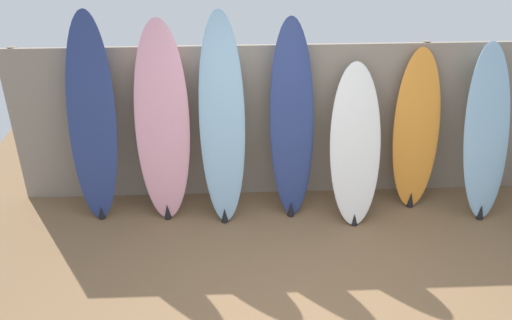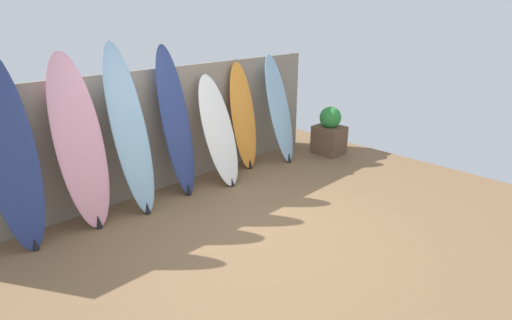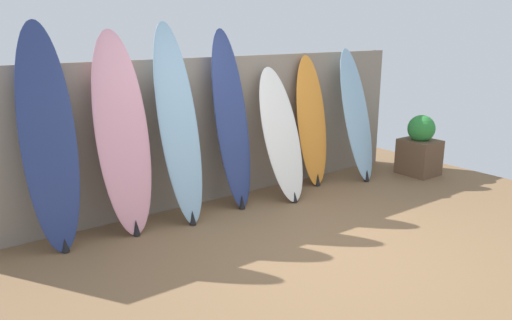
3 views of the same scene
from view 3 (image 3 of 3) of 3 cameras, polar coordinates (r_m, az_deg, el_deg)
ground at (r=5.06m, az=8.19°, el=-10.30°), size 7.68×7.68×0.00m
fence_back at (r=6.29m, az=-4.44°, el=3.47°), size 6.08×0.11×1.80m
surfboard_navy_0 at (r=5.18m, az=-22.63°, el=2.13°), size 0.56×0.51×2.23m
surfboard_pink_1 at (r=5.37m, az=-15.00°, el=2.76°), size 0.57×0.49×2.14m
surfboard_skyblue_2 at (r=5.58m, az=-8.84°, el=3.94°), size 0.51×0.61×2.22m
surfboard_navy_3 at (r=5.99m, az=-2.79°, el=4.47°), size 0.52×0.53×2.14m
surfboard_white_4 at (r=6.32m, az=2.93°, el=2.87°), size 0.55×0.67×1.67m
surfboard_orange_5 at (r=6.92m, az=6.40°, el=4.27°), size 0.51×0.39×1.78m
surfboard_skyblue_6 at (r=7.29m, az=11.41°, el=5.00°), size 0.53×0.63×1.87m
planter_box at (r=7.83m, az=18.20°, el=1.36°), size 0.46×0.53×0.90m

